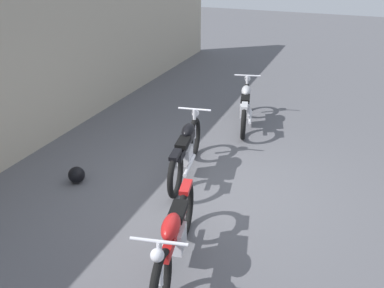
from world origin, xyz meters
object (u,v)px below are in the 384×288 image
object	(u,v)px
motorcycle_black	(186,150)
motorcycle_red	(174,237)
helmet	(77,175)
motorcycle_silver	(245,106)

from	to	relation	value
motorcycle_black	motorcycle_red	bearing A→B (deg)	-170.22
motorcycle_black	motorcycle_red	size ratio (longest dim) A/B	1.00
helmet	motorcycle_black	bearing A→B (deg)	-58.91
motorcycle_black	motorcycle_silver	world-z (taller)	motorcycle_black
helmet	motorcycle_silver	bearing A→B (deg)	-29.84
motorcycle_black	motorcycle_silver	bearing A→B (deg)	-17.94
motorcycle_black	motorcycle_silver	xyz separation A→B (m)	(2.44, -0.36, -0.00)
helmet	motorcycle_silver	distance (m)	3.93
helmet	motorcycle_black	size ratio (longest dim) A/B	0.13
motorcycle_red	motorcycle_silver	xyz separation A→B (m)	(4.65, 0.40, -0.01)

